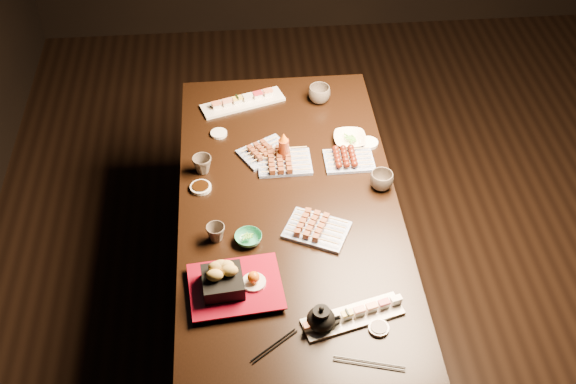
% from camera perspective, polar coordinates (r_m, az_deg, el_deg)
% --- Properties ---
extents(ground, '(5.00, 5.00, 0.00)m').
position_cam_1_polar(ground, '(3.66, 6.82, -7.41)').
color(ground, black).
rests_on(ground, ground).
extents(dining_table, '(1.05, 1.87, 0.75)m').
position_cam_1_polar(dining_table, '(3.23, 0.08, -5.70)').
color(dining_table, black).
rests_on(dining_table, ground).
extents(sushi_platter_near, '(0.38, 0.19, 0.04)m').
position_cam_1_polar(sushi_platter_near, '(2.57, 5.16, -9.59)').
color(sushi_platter_near, white).
rests_on(sushi_platter_near, dining_table).
extents(sushi_platter_far, '(0.41, 0.23, 0.05)m').
position_cam_1_polar(sushi_platter_far, '(3.47, -3.61, 7.29)').
color(sushi_platter_far, white).
rests_on(sushi_platter_far, dining_table).
extents(yakitori_plate_center, '(0.23, 0.17, 0.06)m').
position_cam_1_polar(yakitori_plate_center, '(3.12, -0.28, 2.62)').
color(yakitori_plate_center, '#828EB6').
rests_on(yakitori_plate_center, dining_table).
extents(yakitori_plate_right, '(0.29, 0.26, 0.06)m').
position_cam_1_polar(yakitori_plate_right, '(2.83, 2.31, -2.71)').
color(yakitori_plate_right, '#828EB6').
rests_on(yakitori_plate_right, dining_table).
extents(yakitori_plate_left, '(0.26, 0.24, 0.05)m').
position_cam_1_polar(yakitori_plate_left, '(3.18, -1.84, 3.44)').
color(yakitori_plate_left, '#828EB6').
rests_on(yakitori_plate_left, dining_table).
extents(tsukune_plate, '(0.21, 0.16, 0.05)m').
position_cam_1_polar(tsukune_plate, '(3.14, 4.86, 2.76)').
color(tsukune_plate, '#828EB6').
rests_on(tsukune_plate, dining_table).
extents(edamame_bowl_green, '(0.12, 0.12, 0.03)m').
position_cam_1_polar(edamame_bowl_green, '(2.80, -3.15, -3.68)').
color(edamame_bowl_green, '#329970').
rests_on(edamame_bowl_green, dining_table).
extents(edamame_bowl_cream, '(0.15, 0.15, 0.04)m').
position_cam_1_polar(edamame_bowl_cream, '(3.25, 4.89, 4.15)').
color(edamame_bowl_cream, beige).
rests_on(edamame_bowl_cream, dining_table).
extents(tempura_tray, '(0.36, 0.30, 0.12)m').
position_cam_1_polar(tempura_tray, '(2.61, -4.20, -6.91)').
color(tempura_tray, black).
rests_on(tempura_tray, dining_table).
extents(teacup_near_left, '(0.09, 0.09, 0.07)m').
position_cam_1_polar(teacup_near_left, '(2.81, -5.73, -3.24)').
color(teacup_near_left, '#4E443B').
rests_on(teacup_near_left, dining_table).
extents(teacup_mid_right, '(0.11, 0.11, 0.08)m').
position_cam_1_polar(teacup_mid_right, '(3.03, 7.40, 0.90)').
color(teacup_mid_right, '#4E443B').
rests_on(teacup_mid_right, dining_table).
extents(teacup_far_left, '(0.10, 0.10, 0.08)m').
position_cam_1_polar(teacup_far_left, '(3.10, -6.79, 2.15)').
color(teacup_far_left, '#4E443B').
rests_on(teacup_far_left, dining_table).
extents(teacup_far_right, '(0.11, 0.11, 0.08)m').
position_cam_1_polar(teacup_far_right, '(3.47, 2.49, 7.72)').
color(teacup_far_right, '#4E443B').
rests_on(teacup_far_right, dining_table).
extents(teapot, '(0.13, 0.13, 0.10)m').
position_cam_1_polar(teapot, '(2.52, 2.63, -9.83)').
color(teapot, black).
rests_on(teapot, dining_table).
extents(condiment_bottle, '(0.05, 0.05, 0.14)m').
position_cam_1_polar(condiment_bottle, '(3.12, -0.35, 3.61)').
color(condiment_bottle, maroon).
rests_on(condiment_bottle, dining_table).
extents(sauce_dish_west, '(0.11, 0.11, 0.02)m').
position_cam_1_polar(sauce_dish_west, '(3.04, -6.91, 0.35)').
color(sauce_dish_west, white).
rests_on(sauce_dish_west, dining_table).
extents(sauce_dish_east, '(0.10, 0.10, 0.01)m').
position_cam_1_polar(sauce_dish_east, '(3.26, 6.40, 3.87)').
color(sauce_dish_east, white).
rests_on(sauce_dish_east, dining_table).
extents(sauce_dish_se, '(0.09, 0.09, 0.01)m').
position_cam_1_polar(sauce_dish_se, '(2.56, 7.18, -10.63)').
color(sauce_dish_se, white).
rests_on(sauce_dish_se, dining_table).
extents(sauce_dish_nw, '(0.08, 0.08, 0.01)m').
position_cam_1_polar(sauce_dish_nw, '(3.30, -5.49, 4.62)').
color(sauce_dish_nw, white).
rests_on(sauce_dish_nw, dining_table).
extents(chopsticks_near, '(0.17, 0.13, 0.01)m').
position_cam_1_polar(chopsticks_near, '(2.51, -1.09, -12.05)').
color(chopsticks_near, black).
rests_on(chopsticks_near, dining_table).
extents(chopsticks_se, '(0.24, 0.09, 0.01)m').
position_cam_1_polar(chopsticks_se, '(2.48, 6.42, -13.31)').
color(chopsticks_se, black).
rests_on(chopsticks_se, dining_table).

